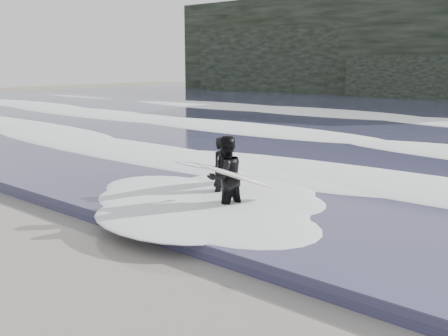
% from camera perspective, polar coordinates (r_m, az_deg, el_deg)
% --- Properties ---
extents(foam_near, '(60.00, 3.20, 0.20)m').
position_cam_1_polar(foam_near, '(14.73, 4.95, 0.55)').
color(foam_near, white).
rests_on(foam_near, sea).
extents(foam_mid, '(60.00, 4.00, 0.24)m').
position_cam_1_polar(foam_mid, '(20.78, 16.12, 3.50)').
color(foam_mid, white).
rests_on(foam_mid, sea).
extents(foam_far, '(60.00, 4.80, 0.30)m').
position_cam_1_polar(foam_far, '(29.19, 23.38, 5.34)').
color(foam_far, white).
rests_on(foam_far, sea).
extents(surfer_left, '(1.06, 2.25, 1.62)m').
position_cam_1_polar(surfer_left, '(11.69, -0.52, -0.28)').
color(surfer_left, black).
rests_on(surfer_left, ground).
extents(surfer_right, '(1.44, 2.13, 1.79)m').
position_cam_1_polar(surfer_right, '(10.59, 0.34, -1.10)').
color(surfer_right, black).
rests_on(surfer_right, ground).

